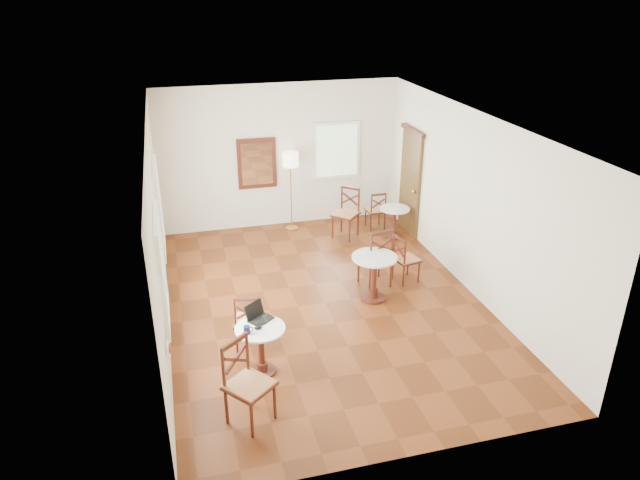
# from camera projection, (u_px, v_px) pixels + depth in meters

# --- Properties ---
(ground) EXTENTS (7.00, 7.00, 0.00)m
(ground) POSITION_uv_depth(u_px,v_px,m) (325.00, 302.00, 9.58)
(ground) COLOR #622B10
(ground) RESTS_ON ground
(room_shell) EXTENTS (5.02, 7.02, 3.01)m
(room_shell) POSITION_uv_depth(u_px,v_px,m) (317.00, 189.00, 9.03)
(room_shell) COLOR silver
(room_shell) RESTS_ON ground
(cafe_table_near) EXTENTS (0.67, 0.67, 0.71)m
(cafe_table_near) POSITION_uv_depth(u_px,v_px,m) (261.00, 345.00, 7.72)
(cafe_table_near) COLOR #4A1D12
(cafe_table_near) RESTS_ON ground
(cafe_table_mid) EXTENTS (0.74, 0.74, 0.78)m
(cafe_table_mid) POSITION_uv_depth(u_px,v_px,m) (374.00, 273.00, 9.50)
(cafe_table_mid) COLOR #4A1D12
(cafe_table_mid) RESTS_ON ground
(cafe_table_back) EXTENTS (0.60, 0.60, 0.64)m
(cafe_table_back) POSITION_uv_depth(u_px,v_px,m) (394.00, 219.00, 11.83)
(cafe_table_back) COLOR #4A1D12
(cafe_table_back) RESTS_ON ground
(chair_near_a) EXTENTS (0.51, 0.51, 0.91)m
(chair_near_a) POSITION_uv_depth(u_px,v_px,m) (249.00, 321.00, 8.24)
(chair_near_a) COLOR #4A1D12
(chair_near_a) RESTS_ON ground
(chair_near_b) EXTENTS (0.70, 0.70, 1.08)m
(chair_near_b) POSITION_uv_depth(u_px,v_px,m) (248.00, 383.00, 6.83)
(chair_near_b) COLOR #4A1D12
(chair_near_b) RESTS_ON ground
(chair_mid_a) EXTENTS (0.58, 0.58, 1.08)m
(chair_mid_a) POSITION_uv_depth(u_px,v_px,m) (376.00, 257.00, 9.91)
(chair_mid_a) COLOR #4A1D12
(chair_mid_a) RESTS_ON ground
(chair_mid_b) EXTENTS (0.47, 0.47, 0.86)m
(chair_mid_b) POSITION_uv_depth(u_px,v_px,m) (405.00, 259.00, 10.09)
(chair_mid_b) COLOR #4A1D12
(chair_mid_b) RESTS_ON ground
(chair_back_a) EXTENTS (0.39, 0.39, 0.82)m
(chair_back_a) POSITION_uv_depth(u_px,v_px,m) (376.00, 210.00, 12.25)
(chair_back_a) COLOR #4A1D12
(chair_back_a) RESTS_ON ground
(chair_back_b) EXTENTS (0.67, 0.67, 1.03)m
(chair_back_b) POSITION_uv_depth(u_px,v_px,m) (346.00, 213.00, 11.83)
(chair_back_b) COLOR #4A1D12
(chair_back_b) RESTS_ON ground
(floor_lamp) EXTENTS (0.32, 0.32, 1.67)m
(floor_lamp) POSITION_uv_depth(u_px,v_px,m) (290.00, 165.00, 11.80)
(floor_lamp) COLOR #BF8C3F
(floor_lamp) RESTS_ON ground
(laptop) EXTENTS (0.41, 0.40, 0.22)m
(laptop) POSITION_uv_depth(u_px,v_px,m) (258.00, 315.00, 7.78)
(laptop) COLOR black
(laptop) RESTS_ON cafe_table_near
(mouse) EXTENTS (0.11, 0.08, 0.04)m
(mouse) POSITION_uv_depth(u_px,v_px,m) (258.00, 328.00, 7.58)
(mouse) COLOR black
(mouse) RESTS_ON cafe_table_near
(navy_mug) EXTENTS (0.13, 0.09, 0.10)m
(navy_mug) POSITION_uv_depth(u_px,v_px,m) (247.00, 330.00, 7.48)
(navy_mug) COLOR black
(navy_mug) RESTS_ON cafe_table_near
(water_glass) EXTENTS (0.06, 0.06, 0.10)m
(water_glass) POSITION_uv_depth(u_px,v_px,m) (265.00, 319.00, 7.71)
(water_glass) COLOR white
(water_glass) RESTS_ON cafe_table_near
(power_adapter) EXTENTS (0.09, 0.05, 0.04)m
(power_adapter) POSITION_uv_depth(u_px,v_px,m) (244.00, 390.00, 7.52)
(power_adapter) COLOR black
(power_adapter) RESTS_ON ground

